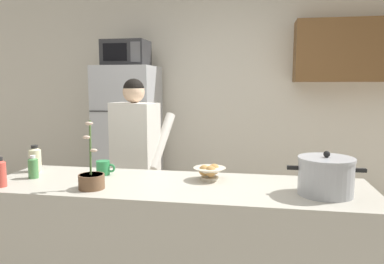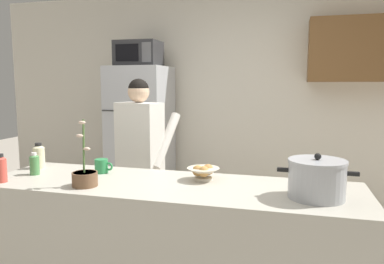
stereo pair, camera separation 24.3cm
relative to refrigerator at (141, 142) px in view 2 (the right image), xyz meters
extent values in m
cube|color=silver|center=(0.97, 0.45, 0.44)|extent=(6.00, 0.12, 2.60)
cube|color=#BCB7A8|center=(0.97, -1.85, -0.40)|extent=(2.32, 0.68, 0.92)
cube|color=#B7BABF|center=(0.00, 0.00, 0.00)|extent=(0.64, 0.64, 1.72)
cube|color=#333333|center=(0.00, -0.32, 0.38)|extent=(0.63, 0.01, 0.01)
cylinder|color=#B2B2B7|center=(0.18, -0.35, -0.09)|extent=(0.02, 0.02, 0.77)
cube|color=#2D2D30|center=(0.00, -0.02, 1.00)|extent=(0.48, 0.36, 0.28)
cube|color=black|center=(-0.06, -0.20, 1.00)|extent=(0.26, 0.01, 0.18)
cube|color=#59595B|center=(0.17, -0.20, 1.00)|extent=(0.11, 0.01, 0.21)
cylinder|color=black|center=(0.49, -1.04, -0.48)|extent=(0.11, 0.11, 0.76)
cylinder|color=black|center=(0.35, -1.00, -0.48)|extent=(0.11, 0.11, 0.76)
cube|color=white|center=(0.42, -1.02, 0.20)|extent=(0.44, 0.31, 0.60)
sphere|color=beige|center=(0.42, -1.02, 0.60)|extent=(0.18, 0.18, 0.18)
sphere|color=black|center=(0.42, -1.02, 0.62)|extent=(0.18, 0.18, 0.18)
cylinder|color=white|center=(0.65, -0.97, 0.18)|extent=(0.19, 0.37, 0.47)
cylinder|color=white|center=(0.27, -0.85, 0.18)|extent=(0.19, 0.37, 0.47)
cylinder|color=#ADAFB5|center=(1.82, -1.91, 0.16)|extent=(0.30, 0.30, 0.19)
cylinder|color=#ADAFB5|center=(1.82, -1.91, 0.26)|extent=(0.30, 0.30, 0.02)
sphere|color=black|center=(1.82, -1.91, 0.29)|extent=(0.04, 0.04, 0.04)
cube|color=black|center=(1.64, -1.91, 0.20)|extent=(0.06, 0.02, 0.02)
cube|color=black|center=(2.00, -1.91, 0.20)|extent=(0.06, 0.02, 0.02)
cylinder|color=#2D8C4C|center=(0.43, -1.70, 0.11)|extent=(0.09, 0.09, 0.10)
torus|color=#2D8C4C|center=(0.49, -1.70, 0.11)|extent=(0.06, 0.01, 0.06)
cylinder|color=beige|center=(1.15, -1.71, 0.07)|extent=(0.11, 0.11, 0.02)
cone|color=beige|center=(1.15, -1.71, 0.11)|extent=(0.21, 0.21, 0.06)
sphere|color=tan|center=(1.12, -1.73, 0.12)|extent=(0.07, 0.07, 0.07)
sphere|color=tan|center=(1.18, -1.69, 0.12)|extent=(0.07, 0.07, 0.07)
sphere|color=tan|center=(1.16, -1.75, 0.12)|extent=(0.07, 0.07, 0.07)
cylinder|color=beige|center=(-0.07, -1.69, 0.14)|extent=(0.08, 0.08, 0.15)
cone|color=beige|center=(-0.07, -1.69, 0.22)|extent=(0.08, 0.08, 0.02)
cylinder|color=#262626|center=(-0.07, -1.69, 0.23)|extent=(0.05, 0.05, 0.02)
cylinder|color=#4C8C4C|center=(0.02, -1.87, 0.12)|extent=(0.06, 0.06, 0.12)
cone|color=#4C8C4C|center=(0.02, -1.87, 0.19)|extent=(0.06, 0.06, 0.02)
cylinder|color=white|center=(0.02, -1.87, 0.20)|extent=(0.03, 0.03, 0.02)
cylinder|color=#D84C3F|center=(-0.05, -2.08, 0.13)|extent=(0.07, 0.07, 0.15)
cone|color=#D84C3F|center=(-0.05, -2.08, 0.22)|extent=(0.07, 0.07, 0.02)
cylinder|color=#262626|center=(-0.05, -2.08, 0.23)|extent=(0.04, 0.04, 0.02)
cylinder|color=brown|center=(0.50, -2.03, 0.10)|extent=(0.15, 0.15, 0.09)
cylinder|color=#38281E|center=(0.50, -2.03, 0.14)|extent=(0.14, 0.14, 0.01)
cylinder|color=#4C7238|center=(0.50, -2.03, 0.30)|extent=(0.01, 0.03, 0.32)
ellipsoid|color=beige|center=(0.52, -2.03, 0.29)|extent=(0.04, 0.03, 0.02)
ellipsoid|color=beige|center=(0.49, -2.05, 0.36)|extent=(0.04, 0.03, 0.02)
ellipsoid|color=beige|center=(0.51, -2.05, 0.44)|extent=(0.04, 0.03, 0.02)
camera|label=1|loc=(1.44, -3.98, 0.66)|focal=34.45mm
camera|label=2|loc=(1.67, -3.93, 0.66)|focal=34.45mm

